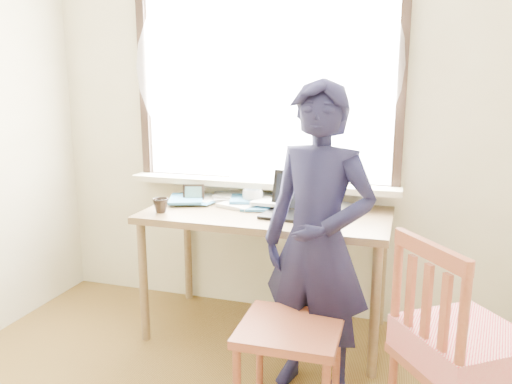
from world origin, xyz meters
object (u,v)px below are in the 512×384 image
(desk, at_px, (267,224))
(work_chair, at_px, (290,340))
(side_chair, at_px, (460,349))
(mug_white, at_px, (253,197))
(laptop, at_px, (297,205))
(mug_dark, at_px, (161,205))
(person, at_px, (318,243))

(desk, bearing_deg, work_chair, -66.49)
(work_chair, height_order, side_chair, side_chair)
(mug_white, height_order, side_chair, side_chair)
(laptop, xyz_separation_m, work_chair, (0.14, -0.76, -0.47))
(mug_dark, xyz_separation_m, side_chair, (1.69, -0.65, -0.33))
(mug_white, bearing_deg, laptop, -26.33)
(mug_dark, bearing_deg, mug_white, 36.19)
(mug_white, xyz_separation_m, mug_dark, (-0.48, -0.35, -0.01))
(person, bearing_deg, laptop, 129.86)
(laptop, xyz_separation_m, mug_dark, (-0.81, -0.19, -0.02))
(desk, bearing_deg, mug_white, 134.67)
(mug_white, xyz_separation_m, side_chair, (1.21, -1.00, -0.34))
(laptop, bearing_deg, work_chair, -79.17)
(work_chair, relative_size, person, 0.30)
(mug_white, bearing_deg, side_chair, -39.67)
(side_chair, bearing_deg, mug_dark, 158.99)
(desk, relative_size, side_chair, 1.51)
(mug_dark, bearing_deg, work_chair, -30.59)
(mug_dark, relative_size, side_chair, 0.10)
(laptop, height_order, mug_dark, laptop)
(mug_white, bearing_deg, person, -50.15)
(mug_dark, bearing_deg, person, -16.54)
(laptop, xyz_separation_m, person, (0.22, -0.50, -0.06))
(laptop, relative_size, person, 0.25)
(mug_dark, xyz_separation_m, work_chair, (0.96, -0.57, -0.45))
(desk, relative_size, mug_dark, 15.83)
(mug_white, xyz_separation_m, work_chair, (0.48, -0.92, -0.46))
(person, bearing_deg, mug_white, 145.81)
(desk, xyz_separation_m, side_chair, (1.08, -0.87, -0.20))
(mug_white, height_order, work_chair, mug_white)
(desk, xyz_separation_m, person, (0.42, -0.52, 0.08))
(laptop, xyz_separation_m, side_chair, (0.88, -0.84, -0.34))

